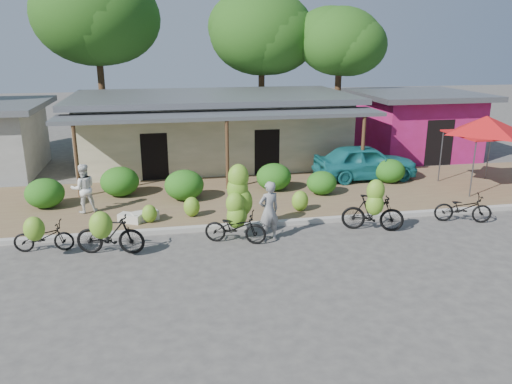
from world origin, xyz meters
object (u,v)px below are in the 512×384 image
(red_canopy, at_px, (486,125))
(bike_right, at_px, (373,210))
(bike_far_right, at_px, (463,208))
(teal_van, at_px, (365,162))
(vendor, at_px, (269,211))
(tree_far_center, at_px, (92,13))
(sack_far, at_px, (131,218))
(bike_center, at_px, (237,211))
(tree_near_right, at_px, (336,39))
(bike_far_left, at_px, (42,235))
(sack_near, at_px, (145,216))
(tree_center_right, at_px, (258,31))
(bystander, at_px, (84,188))
(bike_left, at_px, (109,233))

(red_canopy, height_order, bike_right, red_canopy)
(bike_far_right, bearing_deg, teal_van, 31.00)
(bike_right, xyz_separation_m, vendor, (-3.31, 0.01, 0.17))
(tree_far_center, bearing_deg, sack_far, -81.08)
(tree_far_center, height_order, bike_center, tree_far_center)
(tree_near_right, relative_size, teal_van, 1.76)
(bike_center, height_order, vendor, bike_center)
(tree_near_right, xyz_separation_m, bike_far_left, (-13.24, -13.47, -5.31))
(sack_near, bearing_deg, red_canopy, 6.25)
(bike_far_right, bearing_deg, tree_center_right, 32.11)
(bystander, bearing_deg, tree_near_right, -153.25)
(tree_center_right, relative_size, bike_right, 4.32)
(red_canopy, relative_size, bike_far_right, 1.82)
(bike_far_right, bearing_deg, vendor, 110.65)
(bike_left, bearing_deg, bike_far_left, 86.35)
(sack_far, bearing_deg, bystander, 139.66)
(tree_far_center, relative_size, bike_far_right, 5.04)
(bystander, bearing_deg, vendor, 136.71)
(bike_center, distance_m, bystander, 5.68)
(bike_center, xyz_separation_m, bystander, (-4.75, 3.11, 0.07))
(tree_near_right, relative_size, sack_near, 8.96)
(vendor, bearing_deg, bike_center, -29.57)
(sack_far, bearing_deg, tree_near_right, 47.04)
(tree_far_center, relative_size, bike_right, 4.86)
(bike_left, height_order, bystander, bystander)
(bike_right, distance_m, sack_near, 7.31)
(red_canopy, distance_m, bystander, 15.16)
(bike_far_right, bearing_deg, bike_far_left, 108.40)
(red_canopy, relative_size, bystander, 2.07)
(tree_center_right, height_order, bike_far_left, tree_center_right)
(tree_far_center, xyz_separation_m, sack_far, (2.08, -13.23, -6.91))
(bike_right, bearing_deg, tree_near_right, 6.81)
(red_canopy, xyz_separation_m, sack_near, (-13.06, -1.43, -2.34))
(tree_center_right, bearing_deg, tree_far_center, -176.82)
(bike_center, height_order, bike_right, bike_center)
(bike_center, xyz_separation_m, bike_right, (4.24, -0.21, -0.16))
(vendor, xyz_separation_m, teal_van, (5.40, 5.58, -0.05))
(tree_far_center, distance_m, sack_far, 15.07)
(bystander, bearing_deg, bike_left, 93.85)
(tree_far_center, bearing_deg, tree_center_right, 3.18)
(bike_left, bearing_deg, teal_van, -46.96)
(tree_center_right, bearing_deg, sack_far, -116.76)
(tree_near_right, distance_m, bike_right, 15.06)
(tree_center_right, relative_size, tree_near_right, 1.13)
(tree_near_right, distance_m, bike_left, 18.78)
(bystander, relative_size, teal_van, 0.39)
(bike_right, bearing_deg, sack_near, 94.35)
(tree_far_center, bearing_deg, bystander, -87.49)
(bike_far_left, relative_size, bystander, 1.01)
(bike_far_left, xyz_separation_m, teal_van, (11.84, 5.33, 0.34))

